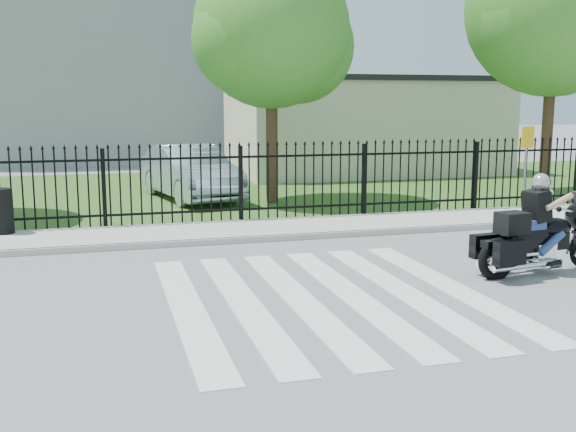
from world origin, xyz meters
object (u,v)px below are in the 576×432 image
object	(u,v)px
parked_car	(190,172)
traffic_sign	(527,150)
litter_bin	(3,211)
motorcycle_rider	(540,232)

from	to	relation	value
parked_car	traffic_sign	xyz separation A→B (m)	(7.81, -4.55, 0.79)
parked_car	traffic_sign	distance (m)	9.07
parked_car	traffic_sign	bearing A→B (deg)	-42.16
parked_car	litter_bin	bearing A→B (deg)	-146.12
motorcycle_rider	litter_bin	world-z (taller)	motorcycle_rider
motorcycle_rider	parked_car	distance (m)	10.83
parked_car	litter_bin	distance (m)	6.34
parked_car	motorcycle_rider	bearing A→B (deg)	-78.02
motorcycle_rider	traffic_sign	bearing A→B (deg)	50.07
parked_car	litter_bin	xyz separation A→B (m)	(-4.42, -4.54, -0.21)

